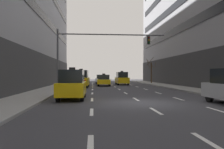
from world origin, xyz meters
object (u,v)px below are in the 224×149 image
at_px(traffic_signal_0, 93,47).
at_px(taxi_driving_4, 72,85).
at_px(taxi_driving_1, 104,80).
at_px(taxi_driving_2, 81,79).
at_px(taxi_driving_0, 122,78).
at_px(car_driving_3, 101,79).
at_px(street_tree_1, 151,71).

bearing_deg(traffic_signal_0, taxi_driving_4, -101.88).
xyz_separation_m(taxi_driving_1, taxi_driving_2, (-3.10, -3.56, 0.30)).
distance_m(taxi_driving_0, taxi_driving_2, 8.97).
distance_m(taxi_driving_0, taxi_driving_4, 20.99).
relative_size(car_driving_3, traffic_signal_0, 0.40).
relative_size(taxi_driving_2, taxi_driving_4, 1.10).
xyz_separation_m(taxi_driving_1, traffic_signal_0, (-1.54, -10.15, 3.66)).
bearing_deg(taxi_driving_4, car_driving_3, 83.31).
distance_m(taxi_driving_2, street_tree_1, 15.32).
height_order(taxi_driving_2, taxi_driving_4, taxi_driving_2).
bearing_deg(taxi_driving_2, taxi_driving_1, 49.01).
bearing_deg(taxi_driving_4, taxi_driving_2, 90.36).
distance_m(car_driving_3, street_tree_1, 9.00).
relative_size(car_driving_3, taxi_driving_4, 1.04).
xyz_separation_m(traffic_signal_0, street_tree_1, (10.21, 16.33, -2.19)).
height_order(taxi_driving_0, taxi_driving_1, taxi_driving_0).
relative_size(taxi_driving_1, street_tree_1, 0.96).
bearing_deg(car_driving_3, street_tree_1, -7.68).
height_order(taxi_driving_1, taxi_driving_2, taxi_driving_2).
bearing_deg(traffic_signal_0, taxi_driving_2, 103.28).
distance_m(taxi_driving_1, traffic_signal_0, 10.89).
xyz_separation_m(taxi_driving_4, traffic_signal_0, (1.47, 6.98, 3.44)).
height_order(taxi_driving_0, traffic_signal_0, traffic_signal_0).
height_order(taxi_driving_4, traffic_signal_0, traffic_signal_0).
bearing_deg(car_driving_3, taxi_driving_4, -96.69).
height_order(taxi_driving_0, car_driving_3, taxi_driving_0).
height_order(taxi_driving_1, car_driving_3, taxi_driving_1).
bearing_deg(street_tree_1, taxi_driving_0, -150.24).
distance_m(taxi_driving_1, taxi_driving_2, 4.73).
distance_m(taxi_driving_2, taxi_driving_4, 13.56).
height_order(car_driving_3, street_tree_1, street_tree_1).
xyz_separation_m(taxi_driving_0, taxi_driving_1, (-3.04, -2.97, -0.22)).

